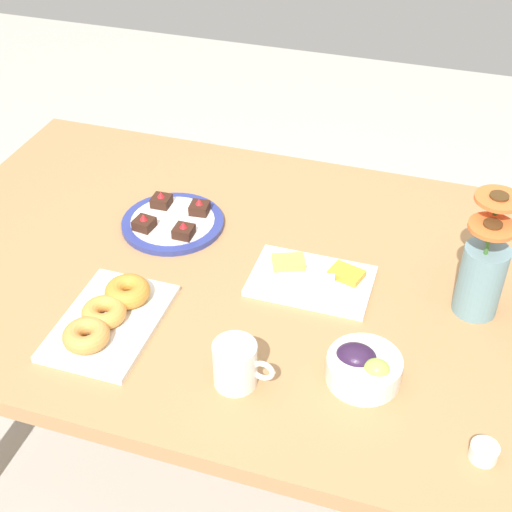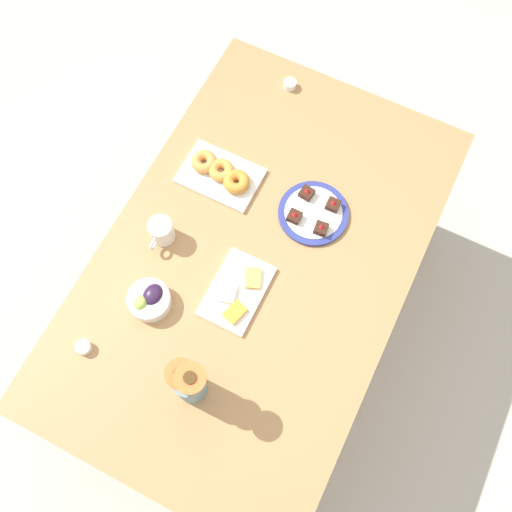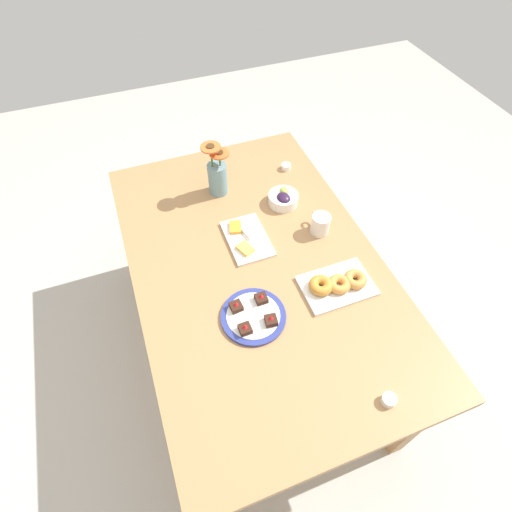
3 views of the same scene
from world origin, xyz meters
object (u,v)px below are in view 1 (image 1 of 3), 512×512
(coffee_mug, at_px, (236,364))
(flower_vase, at_px, (482,274))
(dining_table, at_px, (256,299))
(croissant_platter, at_px, (109,316))
(dessert_plate, at_px, (173,222))
(jam_cup_berry, at_px, (484,451))
(grape_bowl, at_px, (363,367))
(cheese_platter, at_px, (312,279))

(coffee_mug, xyz_separation_m, flower_vase, (0.40, 0.34, 0.05))
(dining_table, relative_size, croissant_platter, 5.71)
(dessert_plate, xyz_separation_m, flower_vase, (0.71, -0.08, 0.09))
(dining_table, distance_m, jam_cup_berry, 0.63)
(dining_table, bearing_deg, coffee_mug, -78.62)
(coffee_mug, bearing_deg, flower_vase, 39.94)
(grape_bowl, xyz_separation_m, jam_cup_berry, (0.23, -0.11, -0.01))
(coffee_mug, relative_size, dessert_plate, 0.48)
(coffee_mug, xyz_separation_m, cheese_platter, (0.06, 0.32, -0.04))
(croissant_platter, bearing_deg, dining_table, 47.88)
(grape_bowl, bearing_deg, dessert_plate, 146.96)
(coffee_mug, distance_m, jam_cup_berry, 0.45)
(cheese_platter, xyz_separation_m, flower_vase, (0.34, 0.02, 0.09))
(croissant_platter, xyz_separation_m, jam_cup_berry, (0.74, -0.10, -0.01))
(dessert_plate, relative_size, flower_vase, 0.91)
(dining_table, bearing_deg, jam_cup_berry, -34.68)
(jam_cup_berry, bearing_deg, coffee_mug, 175.90)
(croissant_platter, xyz_separation_m, dessert_plate, (-0.01, 0.35, -0.01))
(coffee_mug, xyz_separation_m, jam_cup_berry, (0.45, -0.03, -0.03))
(cheese_platter, relative_size, croissant_platter, 0.93)
(coffee_mug, relative_size, flower_vase, 0.43)
(dining_table, xyz_separation_m, cheese_platter, (0.13, -0.00, 0.10))
(coffee_mug, relative_size, grape_bowl, 0.83)
(dining_table, height_order, dessert_plate, dessert_plate)
(grape_bowl, bearing_deg, jam_cup_berry, -26.31)
(cheese_platter, height_order, flower_vase, flower_vase)
(coffee_mug, bearing_deg, croissant_platter, 167.07)
(croissant_platter, xyz_separation_m, flower_vase, (0.70, 0.27, 0.07))
(grape_bowl, distance_m, cheese_platter, 0.28)
(croissant_platter, relative_size, jam_cup_berry, 5.83)
(coffee_mug, height_order, croissant_platter, coffee_mug)
(grape_bowl, distance_m, dessert_plate, 0.63)
(cheese_platter, bearing_deg, jam_cup_berry, -42.47)
(flower_vase, bearing_deg, cheese_platter, -176.55)
(grape_bowl, relative_size, jam_cup_berry, 2.91)
(dining_table, height_order, grape_bowl, grape_bowl)
(jam_cup_berry, relative_size, flower_vase, 0.18)
(dessert_plate, bearing_deg, grape_bowl, -33.04)
(cheese_platter, bearing_deg, croissant_platter, -145.19)
(coffee_mug, distance_m, grape_bowl, 0.23)
(coffee_mug, bearing_deg, grape_bowl, 19.93)
(grape_bowl, height_order, flower_vase, flower_vase)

